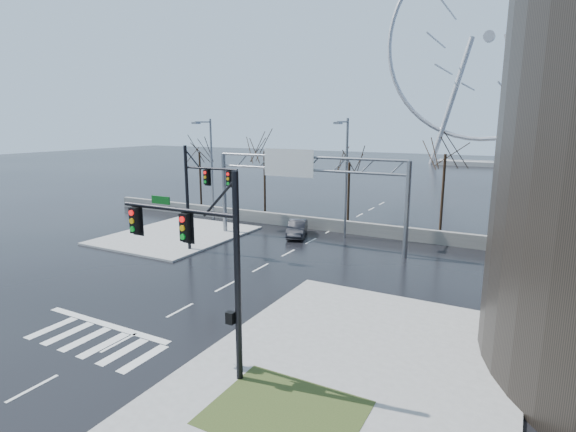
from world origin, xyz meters
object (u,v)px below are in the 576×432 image
Objects in this scene: car at (297,228)px; ferris_wheel at (488,46)px; signal_mast_near at (206,253)px; signal_mast_far at (198,189)px; sign_gantry at (302,180)px.

ferris_wheel is at bearing 64.43° from car.
ferris_wheel is at bearing 90.08° from signal_mast_near.
signal_mast_near is 1.00× the size of signal_mast_far.
signal_mast_near is 101.29m from ferris_wheel.
ferris_wheel reaches higher than signal_mast_near.
ferris_wheel reaches higher than car.
signal_mast_far is at bearing -132.47° from sign_gantry.
sign_gantry is 0.32× the size of ferris_wheel.
ferris_wheel is 12.13× the size of car.
signal_mast_near is 0.16× the size of ferris_wheel.
sign_gantry is at bearing 106.19° from signal_mast_near.
sign_gantry is 3.90× the size of car.
signal_mast_far is 0.16× the size of ferris_wheel.
ferris_wheel is (10.87, 86.04, 21.30)m from signal_mast_far.
signal_mast_near is 0.49× the size of sign_gantry.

